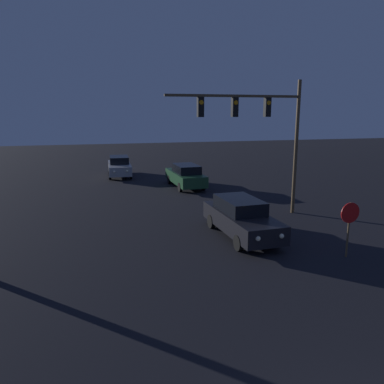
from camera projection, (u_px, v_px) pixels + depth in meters
car_near at (241, 217)px, 15.56m from camera, size 1.89×4.91×1.59m
car_mid at (186, 176)px, 25.78m from camera, size 1.88×4.90×1.59m
car_far at (119, 166)px, 30.25m from camera, size 1.89×4.91×1.59m
traffic_signal_mast at (261, 123)px, 17.92m from camera, size 6.75×0.30×6.63m
stop_sign at (349, 219)px, 13.18m from camera, size 0.74×0.07×2.01m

